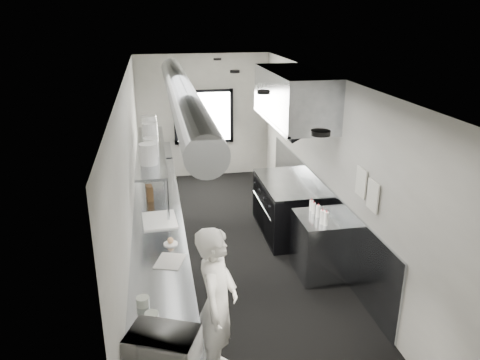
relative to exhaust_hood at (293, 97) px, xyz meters
name	(u,v)px	position (x,y,z in m)	size (l,w,h in m)	color
floor	(234,256)	(-1.10, -0.70, -2.39)	(3.00, 8.00, 0.01)	black
ceiling	(233,79)	(-1.10, -0.70, 0.41)	(3.00, 8.00, 0.01)	silver
wall_back	(204,117)	(-1.10, 3.30, -0.99)	(3.00, 0.02, 2.80)	#B7B5AD
wall_front	(331,359)	(-1.10, -4.70, -0.99)	(3.00, 0.02, 2.80)	#B7B5AD
wall_left	(131,180)	(-2.60, -0.70, -0.99)	(0.02, 8.00, 2.80)	#B7B5AD
wall_right	(329,168)	(0.40, -0.70, -0.99)	(0.02, 8.00, 2.80)	#B7B5AD
wall_cladding	(318,210)	(0.38, -0.40, -1.84)	(0.03, 5.50, 1.10)	gray
hvac_duct	(181,93)	(-1.80, -0.30, 0.16)	(0.40, 0.40, 6.40)	gray
service_window	(204,117)	(-1.10, 3.26, -0.99)	(1.36, 0.05, 1.25)	white
exhaust_hood	(293,97)	(0.00, 0.00, 0.00)	(0.81, 2.20, 0.88)	gray
prep_counter	(160,253)	(-2.25, -1.20, -1.94)	(0.70, 6.00, 0.90)	gray
pass_shelf	(151,150)	(-2.29, 0.30, -0.86)	(0.45, 3.00, 0.68)	gray
range	(286,207)	(-0.06, 0.00, -1.92)	(0.88, 1.60, 0.94)	black
bottle_station	(319,246)	(0.05, -1.40, -1.94)	(0.65, 0.80, 0.90)	gray
far_work_table	(156,170)	(-2.25, 2.50, -1.94)	(0.70, 1.20, 0.90)	gray
notice_sheet_a	(361,182)	(0.37, -1.90, -0.79)	(0.02, 0.28, 0.38)	silver
notice_sheet_b	(373,196)	(0.37, -2.25, -0.84)	(0.02, 0.28, 0.38)	silver
line_cook	(217,305)	(-1.70, -3.17, -1.52)	(0.63, 0.42, 1.73)	white
microwave	(163,349)	(-2.26, -3.96, -1.33)	(0.53, 0.40, 0.32)	silver
deli_tub_a	(152,317)	(-2.35, -3.36, -1.44)	(0.14, 0.14, 0.10)	#B5BDAE
deli_tub_b	(143,301)	(-2.44, -3.08, -1.44)	(0.13, 0.13, 0.09)	#B5BDAE
newspaper	(170,261)	(-2.13, -2.25, -1.49)	(0.30, 0.38, 0.01)	white
small_plate	(171,244)	(-2.10, -1.82, -1.48)	(0.18, 0.18, 0.01)	white
pastry	(170,240)	(-2.10, -1.82, -1.44)	(0.08, 0.08, 0.08)	#DEA774
cutting_board	(160,220)	(-2.22, -1.09, -1.48)	(0.46, 0.62, 0.02)	white
knife_block	(150,193)	(-2.35, -0.26, -1.38)	(0.10, 0.21, 0.23)	#4F331C
plate_stack_a	(148,154)	(-2.32, -0.54, -0.67)	(0.27, 0.27, 0.31)	white
plate_stack_b	(151,147)	(-2.28, -0.15, -0.67)	(0.23, 0.23, 0.29)	white
plate_stack_c	(150,133)	(-2.29, 0.59, -0.64)	(0.25, 0.25, 0.35)	white
plate_stack_d	(149,127)	(-2.30, 0.96, -0.62)	(0.26, 0.26, 0.40)	white
squeeze_bottle_a	(326,219)	(0.03, -1.65, -1.39)	(0.07, 0.07, 0.20)	white
squeeze_bottle_b	(322,217)	(-0.01, -1.60, -1.39)	(0.07, 0.07, 0.20)	white
squeeze_bottle_c	(318,211)	(0.01, -1.37, -1.40)	(0.06, 0.06, 0.18)	white
squeeze_bottle_d	(314,208)	(-0.01, -1.24, -1.41)	(0.05, 0.05, 0.16)	white
squeeze_bottle_e	(311,205)	(-0.01, -1.13, -1.41)	(0.05, 0.05, 0.16)	white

